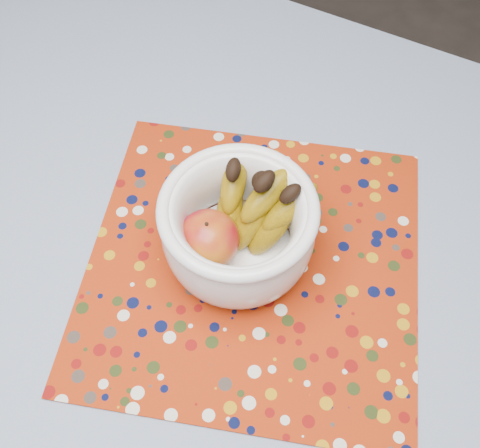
% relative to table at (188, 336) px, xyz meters
% --- Properties ---
extents(table, '(1.20, 1.20, 0.75)m').
position_rel_table_xyz_m(table, '(0.00, 0.00, 0.00)').
color(table, brown).
rests_on(table, ground).
extents(tablecloth, '(1.32, 1.32, 0.01)m').
position_rel_table_xyz_m(tablecloth, '(0.00, 0.00, 0.08)').
color(tablecloth, slate).
rests_on(tablecloth, table).
extents(placemat, '(0.58, 0.58, 0.00)m').
position_rel_table_xyz_m(placemat, '(0.05, 0.11, 0.09)').
color(placemat, '#932408').
rests_on(placemat, tablecloth).
extents(fruit_bowl, '(0.22, 0.21, 0.15)m').
position_rel_table_xyz_m(fruit_bowl, '(0.03, 0.13, 0.16)').
color(fruit_bowl, white).
rests_on(fruit_bowl, placemat).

